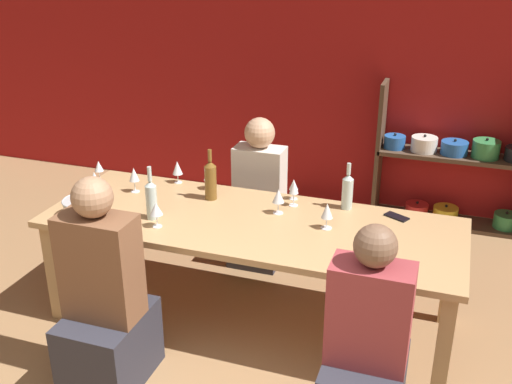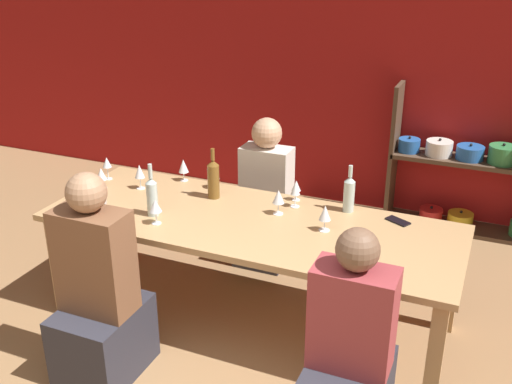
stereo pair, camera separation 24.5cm
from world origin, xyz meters
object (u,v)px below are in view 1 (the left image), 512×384
at_px(mixing_bowl, 84,207).
at_px(wine_glass_empty_c, 294,188).
at_px(wine_bottle_amber, 347,191).
at_px(wine_glass_white_a, 209,175).
at_px(wine_bottle_dark, 211,179).
at_px(wine_glass_white_b, 278,197).
at_px(wine_glass_white_d, 156,210).
at_px(person_near_a, 365,369).
at_px(wine_glass_white_c, 95,179).
at_px(wine_glass_red_b, 177,168).
at_px(cell_phone, 397,217).
at_px(person_far_a, 259,208).
at_px(shelf_unit, 454,173).
at_px(wine_glass_red_a, 99,167).
at_px(dining_table, 251,231).
at_px(wine_bottle_green, 151,199).
at_px(person_near_b, 105,310).
at_px(wine_glass_red_c, 327,212).
at_px(wine_glass_empty_b, 134,175).
at_px(wine_glass_empty_a, 294,185).

distance_m(mixing_bowl, wine_glass_empty_c, 1.34).
height_order(wine_bottle_amber, wine_glass_white_a, wine_bottle_amber).
xyz_separation_m(wine_bottle_dark, wine_glass_white_b, (0.49, -0.07, -0.02)).
relative_size(mixing_bowl, wine_glass_white_d, 1.64).
relative_size(mixing_bowl, person_near_a, 0.21).
relative_size(wine_glass_white_c, wine_glass_red_b, 0.93).
distance_m(wine_glass_white_a, cell_phone, 1.30).
height_order(mixing_bowl, person_far_a, person_far_a).
xyz_separation_m(shelf_unit, wine_glass_white_a, (-1.61, -1.55, 0.35)).
xyz_separation_m(wine_bottle_amber, cell_phone, (0.33, -0.04, -0.12)).
xyz_separation_m(wine_glass_red_a, wine_glass_white_d, (0.71, -0.50, -0.01)).
xyz_separation_m(wine_glass_red_a, cell_phone, (2.07, 0.11, -0.12)).
xyz_separation_m(dining_table, wine_glass_white_d, (-0.51, -0.27, 0.19)).
bearing_deg(wine_bottle_green, wine_glass_white_d, -49.29).
bearing_deg(cell_phone, wine_glass_white_a, 178.04).
relative_size(wine_glass_white_b, wine_glass_empty_c, 0.96).
bearing_deg(wine_glass_white_d, cell_phone, 24.07).
distance_m(wine_bottle_dark, person_far_a, 0.74).
xyz_separation_m(wine_bottle_dark, wine_glass_empty_c, (0.55, 0.07, -0.02)).
relative_size(wine_bottle_dark, person_near_b, 0.28).
relative_size(wine_glass_white_b, person_near_b, 0.13).
relative_size(wine_glass_red_c, person_near_b, 0.13).
xyz_separation_m(mixing_bowl, wine_glass_white_d, (0.51, 0.01, 0.05)).
relative_size(wine_bottle_green, wine_bottle_amber, 1.11).
relative_size(dining_table, cell_phone, 15.69).
xyz_separation_m(wine_bottle_dark, wine_glass_white_a, (-0.08, 0.15, -0.04)).
relative_size(wine_glass_empty_b, person_near_a, 0.15).
bearing_deg(person_near_a, wine_glass_red_b, 141.90).
relative_size(shelf_unit, wine_glass_empty_a, 9.08).
xyz_separation_m(mixing_bowl, wine_bottle_amber, (1.54, 0.66, 0.06)).
bearing_deg(wine_glass_empty_b, wine_glass_white_d, -47.58).
relative_size(shelf_unit, wine_glass_empty_c, 7.48).
bearing_deg(shelf_unit, wine_glass_red_a, -144.45).
distance_m(wine_glass_red_a, wine_glass_white_b, 1.35).
relative_size(person_near_a, person_near_b, 0.97).
xyz_separation_m(wine_glass_empty_a, wine_glass_white_b, (-0.03, -0.25, 0.01)).
xyz_separation_m(mixing_bowl, wine_bottle_green, (0.42, 0.11, 0.07)).
bearing_deg(cell_phone, wine_glass_red_b, 177.10).
bearing_deg(wine_bottle_green, dining_table, 16.47).
bearing_deg(wine_glass_red_b, person_near_a, -38.10).
xyz_separation_m(wine_glass_red_a, wine_glass_red_b, (0.52, 0.19, -0.01)).
relative_size(wine_bottle_dark, wine_glass_red_b, 2.15).
bearing_deg(wine_glass_white_c, person_near_b, -55.90).
relative_size(wine_glass_white_c, wine_glass_red_c, 0.92).
bearing_deg(wine_glass_white_a, wine_glass_red_a, -168.73).
bearing_deg(wine_bottle_amber, wine_glass_red_b, 177.97).
bearing_deg(mixing_bowl, wine_bottle_green, 14.58).
bearing_deg(wine_glass_empty_a, wine_glass_red_c, -49.41).
xyz_separation_m(wine_glass_empty_a, person_near_b, (-0.72, -1.21, -0.37)).
xyz_separation_m(wine_glass_red_b, person_far_a, (0.49, 0.39, -0.40)).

